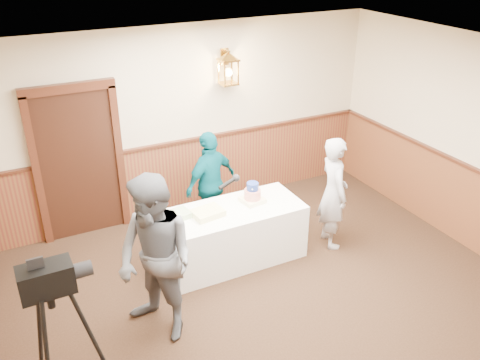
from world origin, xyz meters
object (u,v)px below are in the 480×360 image
at_px(assistant_p, 211,183).
at_px(tv_camera_rig, 63,357).
at_px(sheet_cake_yellow, 208,213).
at_px(interviewer, 156,260).
at_px(tiered_cake, 252,195).
at_px(display_table, 233,234).
at_px(baker, 333,193).
at_px(sheet_cake_green, 178,215).

bearing_deg(assistant_p, tv_camera_rig, 23.77).
distance_m(sheet_cake_yellow, interviewer, 1.28).
bearing_deg(tiered_cake, assistant_p, 110.14).
bearing_deg(display_table, baker, -10.88).
bearing_deg(baker, sheet_cake_green, 92.01).
xyz_separation_m(display_table, assistant_p, (0.04, 0.79, 0.38)).
bearing_deg(assistant_p, display_table, 66.12).
height_order(sheet_cake_yellow, assistant_p, assistant_p).
distance_m(tiered_cake, sheet_cake_green, 1.01).
relative_size(display_table, assistant_p, 1.19).
relative_size(display_table, baker, 1.15).
relative_size(sheet_cake_yellow, interviewer, 0.20).
height_order(sheet_cake_green, baker, baker).
xyz_separation_m(tiered_cake, sheet_cake_yellow, (-0.66, -0.06, -0.07)).
height_order(sheet_cake_yellow, interviewer, interviewer).
bearing_deg(tv_camera_rig, baker, 18.70).
bearing_deg(tiered_cake, display_table, -170.08).
bearing_deg(interviewer, assistant_p, 116.05).
bearing_deg(display_table, tv_camera_rig, -146.01).
height_order(tiered_cake, sheet_cake_green, tiered_cake).
bearing_deg(baker, tv_camera_rig, 122.14).
distance_m(tiered_cake, tv_camera_rig, 3.12).
height_order(interviewer, tv_camera_rig, interviewer).
xyz_separation_m(interviewer, tv_camera_rig, (-1.06, -0.72, -0.18)).
height_order(interviewer, assistant_p, interviewer).
distance_m(sheet_cake_green, tv_camera_rig, 2.37).
xyz_separation_m(sheet_cake_green, assistant_p, (0.74, 0.67, -0.03)).
bearing_deg(sheet_cake_green, tiered_cake, -3.75).
bearing_deg(display_table, tiered_cake, 9.92).
relative_size(tiered_cake, assistant_p, 0.20).
bearing_deg(tiered_cake, sheet_cake_yellow, -174.81).
bearing_deg(baker, display_table, 91.63).
height_order(sheet_cake_yellow, sheet_cake_green, sheet_cake_yellow).
xyz_separation_m(sheet_cake_green, tv_camera_rig, (-1.65, -1.70, -0.04)).
xyz_separation_m(sheet_cake_yellow, tv_camera_rig, (-2.00, -1.58, -0.04)).
height_order(display_table, interviewer, interviewer).
xyz_separation_m(tiered_cake, baker, (1.05, -0.32, -0.08)).
bearing_deg(tiered_cake, tv_camera_rig, -148.35).
distance_m(display_table, tv_camera_rig, 2.86).
bearing_deg(sheet_cake_yellow, tiered_cake, 5.19).
bearing_deg(baker, sheet_cake_yellow, 94.01).
bearing_deg(interviewer, tiered_cake, 94.80).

